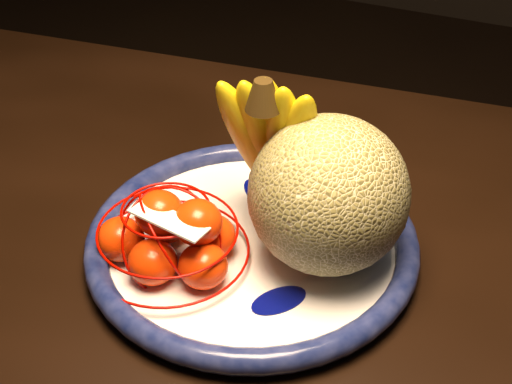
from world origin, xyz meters
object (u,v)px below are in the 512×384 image
at_px(mandarin_bag, 172,237).
at_px(banana_bunch, 274,138).
at_px(fruit_bowl, 252,242).
at_px(dining_table, 249,327).
at_px(cantaloupe, 328,195).

bearing_deg(mandarin_bag, banana_bunch, 59.03).
relative_size(banana_bunch, mandarin_bag, 1.08).
relative_size(fruit_bowl, mandarin_bag, 1.87).
relative_size(dining_table, mandarin_bag, 8.18).
height_order(cantaloupe, banana_bunch, banana_bunch).
bearing_deg(mandarin_bag, fruit_bowl, 42.92).
relative_size(cantaloupe, banana_bunch, 0.78).
bearing_deg(fruit_bowl, banana_bunch, 86.97).
bearing_deg(mandarin_bag, dining_table, 16.96).
bearing_deg(fruit_bowl, dining_table, -72.50).
height_order(banana_bunch, mandarin_bag, banana_bunch).
relative_size(fruit_bowl, banana_bunch, 1.73).
bearing_deg(cantaloupe, banana_bunch, 152.08).
height_order(fruit_bowl, banana_bunch, banana_bunch).
relative_size(dining_table, banana_bunch, 7.57).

